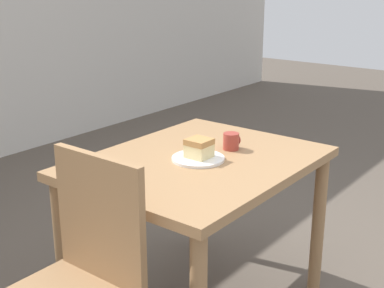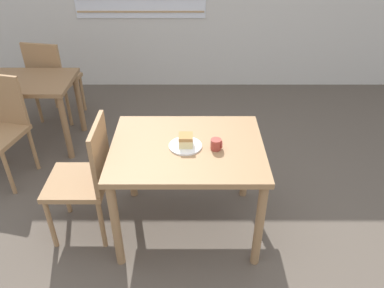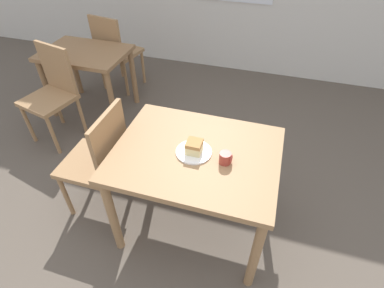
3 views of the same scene
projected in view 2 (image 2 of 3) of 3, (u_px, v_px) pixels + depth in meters
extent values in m
plane|color=brown|center=(188.00, 262.00, 2.64)|extent=(14.00, 14.00, 0.00)
cube|color=tan|center=(141.00, 12.00, 4.59)|extent=(1.56, 0.01, 0.02)
cube|color=#9E754C|center=(188.00, 148.00, 2.55)|extent=(1.04, 0.82, 0.04)
cylinder|color=#9E754C|center=(116.00, 226.00, 2.45)|extent=(0.06, 0.06, 0.71)
cylinder|color=#9E754C|center=(260.00, 226.00, 2.45)|extent=(0.06, 0.06, 0.71)
cylinder|color=#9E754C|center=(131.00, 161.00, 3.05)|extent=(0.06, 0.06, 0.71)
cylinder|color=#9E754C|center=(246.00, 161.00, 3.05)|extent=(0.06, 0.06, 0.71)
cube|color=olive|center=(26.00, 82.00, 3.55)|extent=(0.88, 0.62, 0.04)
cylinder|color=olive|center=(66.00, 128.00, 3.53)|extent=(0.06, 0.06, 0.67)
cylinder|color=olive|center=(7.00, 103.00, 3.96)|extent=(0.06, 0.06, 0.67)
cylinder|color=olive|center=(80.00, 103.00, 3.96)|extent=(0.06, 0.06, 0.67)
cube|color=#9E754C|center=(78.00, 182.00, 2.67)|extent=(0.42, 0.42, 0.04)
cylinder|color=#9E754C|center=(66.00, 191.00, 2.95)|extent=(0.04, 0.04, 0.43)
cylinder|color=#9E754C|center=(51.00, 224.00, 2.65)|extent=(0.04, 0.04, 0.43)
cylinder|color=#9E754C|center=(112.00, 191.00, 2.95)|extent=(0.04, 0.04, 0.43)
cylinder|color=#9E754C|center=(102.00, 224.00, 2.65)|extent=(0.04, 0.04, 0.43)
cube|color=#9E754C|center=(100.00, 154.00, 2.53)|extent=(0.03, 0.40, 0.46)
cylinder|color=#9E754C|center=(9.00, 173.00, 3.14)|extent=(0.04, 0.04, 0.43)
cylinder|color=#9E754C|center=(0.00, 144.00, 3.51)|extent=(0.04, 0.04, 0.43)
cylinder|color=#9E754C|center=(34.00, 149.00, 3.44)|extent=(0.04, 0.04, 0.43)
cube|color=#9E754C|center=(3.00, 99.00, 3.22)|extent=(0.40, 0.12, 0.46)
cube|color=#9E754C|center=(58.00, 80.00, 4.16)|extent=(0.49, 0.49, 0.04)
cylinder|color=#9E754C|center=(83.00, 94.00, 4.41)|extent=(0.04, 0.04, 0.43)
cylinder|color=#9E754C|center=(55.00, 91.00, 4.47)|extent=(0.04, 0.04, 0.43)
cylinder|color=#9E754C|center=(69.00, 108.00, 4.12)|extent=(0.04, 0.04, 0.43)
cylinder|color=#9E754C|center=(39.00, 105.00, 4.17)|extent=(0.04, 0.04, 0.43)
cube|color=#9E754C|center=(44.00, 65.00, 3.87)|extent=(0.40, 0.10, 0.46)
cylinder|color=white|center=(186.00, 146.00, 2.52)|extent=(0.22, 0.22, 0.01)
cube|color=beige|center=(186.00, 142.00, 2.50)|extent=(0.09, 0.09, 0.06)
cube|color=#B27F47|center=(186.00, 137.00, 2.48)|extent=(0.09, 0.10, 0.02)
cylinder|color=#9E382D|center=(216.00, 144.00, 2.48)|extent=(0.07, 0.07, 0.08)
torus|color=#9E382D|center=(222.00, 144.00, 2.48)|extent=(0.01, 0.05, 0.05)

